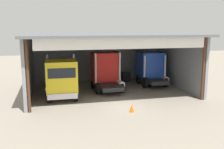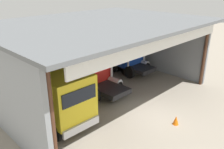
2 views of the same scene
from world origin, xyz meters
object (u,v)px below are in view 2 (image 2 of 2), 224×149
object	(u,v)px
truck_yellow_left_bay	(64,99)
oil_drum	(86,65)
truck_blue_center_right_bay	(127,52)
tool_cart	(95,66)
truck_red_right_bay	(93,68)
traffic_cone	(176,120)

from	to	relation	value
truck_yellow_left_bay	oil_drum	distance (m)	9.75
truck_blue_center_right_bay	oil_drum	world-z (taller)	truck_blue_center_right_bay
truck_yellow_left_bay	tool_cart	bearing A→B (deg)	-141.17
truck_red_right_bay	traffic_cone	bearing A→B (deg)	-87.21
oil_drum	traffic_cone	xyz separation A→B (m)	(-2.26, -11.14, -0.19)
truck_red_right_bay	traffic_cone	world-z (taller)	truck_red_right_bay
oil_drum	truck_yellow_left_bay	bearing A→B (deg)	-136.21
truck_yellow_left_bay	traffic_cone	world-z (taller)	truck_yellow_left_bay
oil_drum	tool_cart	size ratio (longest dim) A/B	0.94
tool_cart	traffic_cone	xyz separation A→B (m)	(-2.65, -10.23, -0.22)
truck_red_right_bay	truck_blue_center_right_bay	distance (m)	5.12
oil_drum	traffic_cone	size ratio (longest dim) A/B	1.67
tool_cart	traffic_cone	distance (m)	10.57
traffic_cone	oil_drum	bearing A→B (deg)	78.55
oil_drum	tool_cart	xyz separation A→B (m)	(0.40, -0.91, 0.03)
truck_red_right_bay	tool_cart	xyz separation A→B (m)	(2.98, 3.15, -1.36)
truck_yellow_left_bay	truck_blue_center_right_bay	size ratio (longest dim) A/B	1.00
truck_yellow_left_bay	oil_drum	size ratio (longest dim) A/B	4.80
traffic_cone	truck_blue_center_right_bay	bearing A→B (deg)	59.90
truck_blue_center_right_bay	traffic_cone	world-z (taller)	truck_blue_center_right_bay
truck_blue_center_right_bay	traffic_cone	xyz separation A→B (m)	(-4.69, -8.09, -1.56)
truck_blue_center_right_bay	oil_drum	xyz separation A→B (m)	(-2.44, 3.05, -1.37)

